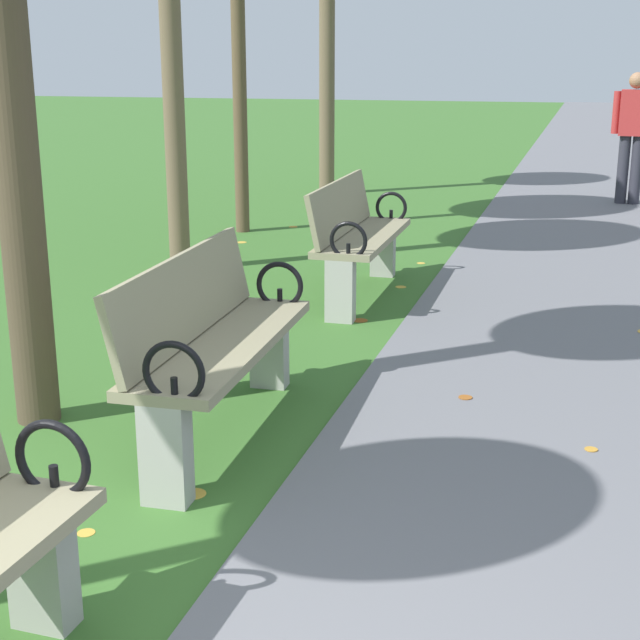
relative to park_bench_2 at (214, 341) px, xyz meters
The scene contains 5 objects.
paved_walkway 15.62m from the park_bench_2, 82.29° to the left, with size 3.19×44.00×0.02m, color slate.
park_bench_2 is the anchor object (origin of this frame).
park_bench_3 2.89m from the park_bench_2, 90.00° to the left, with size 0.49×1.61×0.90m.
pedestrian_walking 8.69m from the park_bench_2, 75.47° to the left, with size 0.53×0.26×1.62m.
scattered_leaves 1.91m from the park_bench_2, 55.42° to the left, with size 5.18×8.97×0.02m.
Camera 1 is at (1.17, -1.41, 1.80)m, focal length 51.73 mm.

